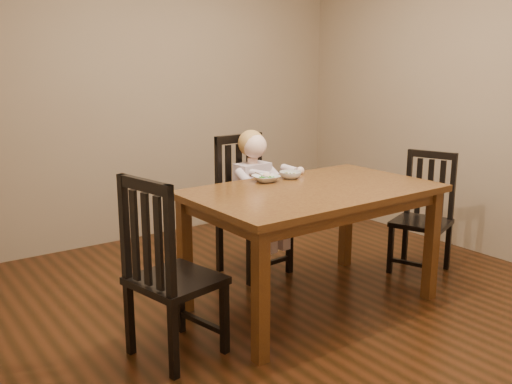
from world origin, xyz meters
TOP-DOWN VIEW (x-y plane):
  - room at (0.00, 0.00)m, footprint 4.01×4.01m
  - dining_table at (0.06, -0.15)m, footprint 1.69×1.03m
  - chair_child at (0.09, 0.64)m, footprint 0.51×0.49m
  - chair_left at (-1.08, -0.23)m, footprint 0.53×0.54m
  - chair_right at (1.24, -0.15)m, footprint 0.52×0.53m
  - toddler at (0.10, 0.59)m, footprint 0.39×0.48m
  - bowl_peas at (-0.08, 0.20)m, footprint 0.20×0.20m
  - bowl_veg at (0.14, 0.19)m, footprint 0.20×0.20m
  - fork at (-0.12, 0.18)m, footprint 0.08×0.10m

SIDE VIEW (x-z plane):
  - chair_right at x=1.24m, z-range -0.02..0.94m
  - chair_left at x=-1.08m, z-range -0.02..1.05m
  - chair_child at x=0.09m, z-range -0.02..1.08m
  - toddler at x=0.10m, z-range 0.38..1.00m
  - dining_table at x=0.06m, z-range 0.32..1.16m
  - bowl_peas at x=-0.08m, z-range 0.84..0.88m
  - bowl_veg at x=0.14m, z-range 0.84..0.89m
  - fork at x=-0.12m, z-range 0.86..0.90m
  - room at x=0.00m, z-range 0.00..2.71m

